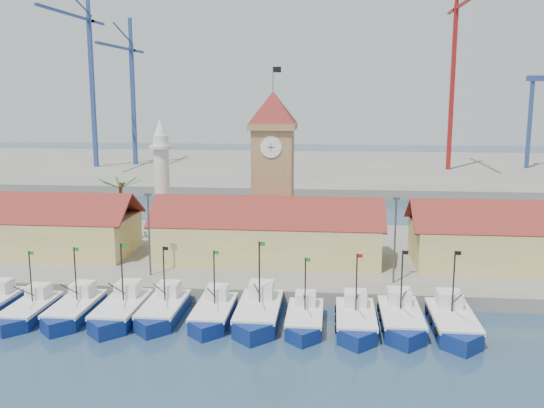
# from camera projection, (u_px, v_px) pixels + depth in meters

# --- Properties ---
(ground) EXTENTS (400.00, 400.00, 0.00)m
(ground) POSITION_uv_depth(u_px,v_px,m) (244.00, 336.00, 53.10)
(ground) COLOR #1C324A
(ground) RESTS_ON ground
(quay) EXTENTS (140.00, 32.00, 1.50)m
(quay) POSITION_uv_depth(u_px,v_px,m) (271.00, 256.00, 76.45)
(quay) COLOR gray
(quay) RESTS_ON ground
(terminal) EXTENTS (240.00, 80.00, 2.00)m
(terminal) POSITION_uv_depth(u_px,v_px,m) (304.00, 169.00, 160.57)
(terminal) COLOR gray
(terminal) RESTS_ON ground
(boat_1) EXTENTS (3.26, 8.94, 6.77)m
(boat_1) POSITION_uv_depth(u_px,v_px,m) (29.00, 312.00, 56.95)
(boat_1) COLOR navy
(boat_1) RESTS_ON ground
(boat_2) EXTENTS (3.43, 9.41, 7.12)m
(boat_2) POSITION_uv_depth(u_px,v_px,m) (74.00, 311.00, 57.08)
(boat_2) COLOR navy
(boat_2) RESTS_ON ground
(boat_3) EXTENTS (3.66, 10.02, 7.58)m
(boat_3) POSITION_uv_depth(u_px,v_px,m) (120.00, 312.00, 56.71)
(boat_3) COLOR navy
(boat_3) RESTS_ON ground
(boat_4) EXTENTS (3.49, 9.56, 7.23)m
(boat_4) POSITION_uv_depth(u_px,v_px,m) (163.00, 312.00, 56.93)
(boat_4) COLOR navy
(boat_4) RESTS_ON ground
(boat_5) EXTENTS (3.39, 9.28, 7.02)m
(boat_5) POSITION_uv_depth(u_px,v_px,m) (213.00, 314.00, 56.24)
(boat_5) COLOR navy
(boat_5) RESTS_ON ground
(boat_6) EXTENTS (3.85, 10.55, 7.98)m
(boat_6) POSITION_uv_depth(u_px,v_px,m) (258.00, 315.00, 55.87)
(boat_6) COLOR navy
(boat_6) RESTS_ON ground
(boat_7) EXTENTS (3.24, 8.88, 6.72)m
(boat_7) POSITION_uv_depth(u_px,v_px,m) (304.00, 321.00, 54.83)
(boat_7) COLOR navy
(boat_7) RESTS_ON ground
(boat_8) EXTENTS (3.50, 9.58, 7.25)m
(boat_8) POSITION_uv_depth(u_px,v_px,m) (356.00, 322.00, 54.32)
(boat_8) COLOR navy
(boat_8) RESTS_ON ground
(boat_9) EXTENTS (3.62, 9.91, 7.50)m
(boat_9) POSITION_uv_depth(u_px,v_px,m) (401.00, 321.00, 54.52)
(boat_9) COLOR navy
(boat_9) RESTS_ON ground
(boat_10) EXTENTS (3.72, 10.18, 7.70)m
(boat_10) POSITION_uv_depth(u_px,v_px,m) (453.00, 324.00, 53.67)
(boat_10) COLOR navy
(boat_10) RESTS_ON ground
(hall_left) EXTENTS (31.20, 10.13, 7.61)m
(hall_left) POSITION_uv_depth(u_px,v_px,m) (12.00, 232.00, 75.05)
(hall_left) COLOR #D8CC76
(hall_left) RESTS_ON quay
(hall_center) EXTENTS (27.04, 10.13, 7.61)m
(hall_center) POSITION_uv_depth(u_px,v_px,m) (268.00, 238.00, 71.95)
(hall_center) COLOR #D8CC76
(hall_center) RESTS_ON quay
(clock_tower) EXTENTS (5.80, 5.80, 22.70)m
(clock_tower) POSITION_uv_depth(u_px,v_px,m) (273.00, 165.00, 76.37)
(clock_tower) COLOR #9E8551
(clock_tower) RESTS_ON quay
(minaret) EXTENTS (3.00, 3.00, 16.30)m
(minaret) POSITION_uv_depth(u_px,v_px,m) (162.00, 179.00, 80.19)
(minaret) COLOR silver
(minaret) RESTS_ON quay
(palm_tree) EXTENTS (5.60, 5.03, 8.39)m
(palm_tree) POSITION_uv_depth(u_px,v_px,m) (121.00, 207.00, 79.35)
(palm_tree) COLOR brown
(palm_tree) RESTS_ON quay
(lamp_posts) EXTENTS (80.70, 0.25, 9.03)m
(lamp_posts) POSITION_uv_depth(u_px,v_px,m) (265.00, 233.00, 63.62)
(lamp_posts) COLOR #3F3F44
(lamp_posts) RESTS_ON quay
(crane_blue_far) EXTENTS (1.00, 37.66, 44.86)m
(crane_blue_far) POSITION_uv_depth(u_px,v_px,m) (88.00, 67.00, 151.13)
(crane_blue_far) COLOR navy
(crane_blue_far) RESTS_ON terminal
(crane_blue_near) EXTENTS (1.00, 33.91, 37.95)m
(crane_blue_near) POSITION_uv_depth(u_px,v_px,m) (130.00, 84.00, 157.27)
(crane_blue_near) COLOR navy
(crane_blue_near) RESTS_ON terminal
(crane_red_right) EXTENTS (1.00, 34.74, 46.91)m
(crane_red_right) POSITION_uv_depth(u_px,v_px,m) (455.00, 62.00, 145.67)
(crane_red_right) COLOR maroon
(crane_red_right) RESTS_ON terminal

